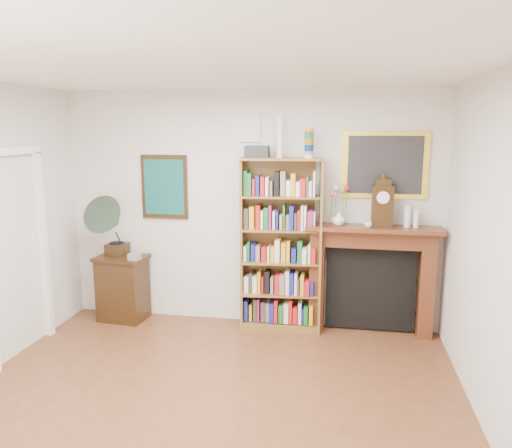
# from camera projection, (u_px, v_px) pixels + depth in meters

# --- Properties ---
(room) EXTENTS (4.51, 5.01, 2.81)m
(room) POSITION_uv_depth(u_px,v_px,m) (184.00, 264.00, 3.55)
(room) COLOR #57301A
(room) RESTS_ON ground
(door_casing) EXTENTS (0.08, 1.02, 2.17)m
(door_casing) POSITION_uv_depth(u_px,v_px,m) (15.00, 237.00, 5.11)
(door_casing) COLOR white
(door_casing) RESTS_ON left_wall
(teal_poster) EXTENTS (0.58, 0.04, 0.78)m
(teal_poster) POSITION_uv_depth(u_px,v_px,m) (164.00, 187.00, 6.08)
(teal_poster) COLOR black
(teal_poster) RESTS_ON back_wall
(small_picture) EXTENTS (0.26, 0.04, 0.30)m
(small_picture) POSITION_uv_depth(u_px,v_px,m) (249.00, 129.00, 5.77)
(small_picture) COLOR white
(small_picture) RESTS_ON back_wall
(gilt_painting) EXTENTS (0.95, 0.04, 0.75)m
(gilt_painting) POSITION_uv_depth(u_px,v_px,m) (385.00, 165.00, 5.58)
(gilt_painting) COLOR yellow
(gilt_painting) RESTS_ON back_wall
(bookshelf) EXTENTS (0.96, 0.42, 2.34)m
(bookshelf) POSITION_uv_depth(u_px,v_px,m) (281.00, 235.00, 5.76)
(bookshelf) COLOR brown
(bookshelf) RESTS_ON floor
(side_cabinet) EXTENTS (0.63, 0.48, 0.81)m
(side_cabinet) POSITION_uv_depth(u_px,v_px,m) (123.00, 288.00, 6.19)
(side_cabinet) COLOR black
(side_cabinet) RESTS_ON floor
(fireplace) EXTENTS (1.51, 0.38, 1.27)m
(fireplace) POSITION_uv_depth(u_px,v_px,m) (371.00, 269.00, 5.73)
(fireplace) COLOR #471910
(fireplace) RESTS_ON floor
(gramophone) EXTENTS (0.50, 0.61, 0.77)m
(gramophone) POSITION_uv_depth(u_px,v_px,m) (111.00, 222.00, 5.98)
(gramophone) COLOR black
(gramophone) RESTS_ON side_cabinet
(cd_stack) EXTENTS (0.14, 0.14, 0.08)m
(cd_stack) POSITION_uv_depth(u_px,v_px,m) (135.00, 257.00, 5.94)
(cd_stack) COLOR #A1A1AC
(cd_stack) RESTS_ON side_cabinet
(mantel_clock) EXTENTS (0.23, 0.14, 0.54)m
(mantel_clock) POSITION_uv_depth(u_px,v_px,m) (382.00, 204.00, 5.51)
(mantel_clock) COLOR black
(mantel_clock) RESTS_ON fireplace
(flower_vase) EXTENTS (0.17, 0.17, 0.16)m
(flower_vase) POSITION_uv_depth(u_px,v_px,m) (339.00, 218.00, 5.63)
(flower_vase) COLOR white
(flower_vase) RESTS_ON fireplace
(teacup) EXTENTS (0.10, 0.10, 0.07)m
(teacup) POSITION_uv_depth(u_px,v_px,m) (368.00, 224.00, 5.52)
(teacup) COLOR silver
(teacup) RESTS_ON fireplace
(bottle_left) EXTENTS (0.07, 0.07, 0.24)m
(bottle_left) POSITION_uv_depth(u_px,v_px,m) (407.00, 217.00, 5.51)
(bottle_left) COLOR silver
(bottle_left) RESTS_ON fireplace
(bottle_right) EXTENTS (0.06, 0.06, 0.20)m
(bottle_right) POSITION_uv_depth(u_px,v_px,m) (416.00, 219.00, 5.50)
(bottle_right) COLOR silver
(bottle_right) RESTS_ON fireplace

